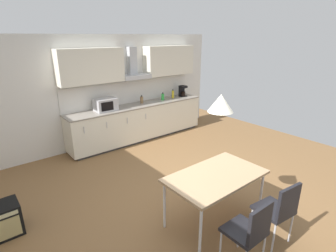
{
  "coord_description": "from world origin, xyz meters",
  "views": [
    {
      "loc": [
        -2.5,
        -2.76,
        2.51
      ],
      "look_at": [
        0.26,
        0.65,
        1.0
      ],
      "focal_mm": 28.0,
      "sensor_mm": 36.0,
      "label": 1
    }
  ],
  "objects_px": {
    "microwave": "(106,105)",
    "coffee_maker": "(182,91)",
    "dining_table": "(216,178)",
    "chair_near_left": "(251,229)",
    "pendant_lamp": "(221,103)",
    "bottle_brown": "(142,100)",
    "bottle_yellow": "(173,94)",
    "bottle_green": "(163,97)",
    "chair_near_right": "(280,207)"
  },
  "relations": [
    {
      "from": "microwave",
      "to": "coffee_maker",
      "type": "distance_m",
      "value": 2.36
    },
    {
      "from": "dining_table",
      "to": "chair_near_left",
      "type": "relative_size",
      "value": 1.56
    },
    {
      "from": "chair_near_left",
      "to": "pendant_lamp",
      "type": "distance_m",
      "value": 1.46
    },
    {
      "from": "pendant_lamp",
      "to": "chair_near_left",
      "type": "bearing_deg",
      "value": -111.5
    },
    {
      "from": "bottle_brown",
      "to": "dining_table",
      "type": "xyz_separation_m",
      "value": [
        -1.07,
        -3.41,
        -0.29
      ]
    },
    {
      "from": "coffee_maker",
      "to": "bottle_yellow",
      "type": "bearing_deg",
      "value": 179.28
    },
    {
      "from": "bottle_brown",
      "to": "bottle_yellow",
      "type": "relative_size",
      "value": 0.85
    },
    {
      "from": "microwave",
      "to": "bottle_brown",
      "type": "distance_m",
      "value": 1.02
    },
    {
      "from": "bottle_green",
      "to": "bottle_brown",
      "type": "xyz_separation_m",
      "value": [
        -0.63,
        0.06,
        0.0
      ]
    },
    {
      "from": "pendant_lamp",
      "to": "bottle_brown",
      "type": "bearing_deg",
      "value": 72.53
    },
    {
      "from": "microwave",
      "to": "bottle_yellow",
      "type": "xyz_separation_m",
      "value": [
        2.01,
        0.03,
        -0.04
      ]
    },
    {
      "from": "coffee_maker",
      "to": "bottle_brown",
      "type": "xyz_separation_m",
      "value": [
        -1.34,
        0.04,
        -0.06
      ]
    },
    {
      "from": "chair_near_left",
      "to": "pendant_lamp",
      "type": "relative_size",
      "value": 2.72
    },
    {
      "from": "dining_table",
      "to": "coffee_maker",
      "type": "bearing_deg",
      "value": 54.4
    },
    {
      "from": "microwave",
      "to": "chair_near_right",
      "type": "height_order",
      "value": "microwave"
    },
    {
      "from": "microwave",
      "to": "chair_near_left",
      "type": "bearing_deg",
      "value": -95.04
    },
    {
      "from": "microwave",
      "to": "dining_table",
      "type": "xyz_separation_m",
      "value": [
        -0.06,
        -3.34,
        -0.35
      ]
    },
    {
      "from": "bottle_brown",
      "to": "dining_table",
      "type": "bearing_deg",
      "value": -107.47
    },
    {
      "from": "coffee_maker",
      "to": "bottle_green",
      "type": "relative_size",
      "value": 1.48
    },
    {
      "from": "coffee_maker",
      "to": "bottle_yellow",
      "type": "xyz_separation_m",
      "value": [
        -0.34,
        0.0,
        -0.05
      ]
    },
    {
      "from": "coffee_maker",
      "to": "pendant_lamp",
      "type": "xyz_separation_m",
      "value": [
        -2.41,
        -3.37,
        0.69
      ]
    },
    {
      "from": "coffee_maker",
      "to": "bottle_brown",
      "type": "bearing_deg",
      "value": 178.49
    },
    {
      "from": "dining_table",
      "to": "chair_near_left",
      "type": "distance_m",
      "value": 0.85
    },
    {
      "from": "bottle_yellow",
      "to": "dining_table",
      "type": "bearing_deg",
      "value": -121.52
    },
    {
      "from": "coffee_maker",
      "to": "chair_near_right",
      "type": "bearing_deg",
      "value": -117.04
    },
    {
      "from": "bottle_brown",
      "to": "chair_near_right",
      "type": "distance_m",
      "value": 4.28
    },
    {
      "from": "bottle_green",
      "to": "bottle_yellow",
      "type": "distance_m",
      "value": 0.37
    },
    {
      "from": "microwave",
      "to": "coffee_maker",
      "type": "bearing_deg",
      "value": 0.64
    },
    {
      "from": "bottle_green",
      "to": "bottle_brown",
      "type": "bearing_deg",
      "value": 174.69
    },
    {
      "from": "microwave",
      "to": "chair_near_right",
      "type": "bearing_deg",
      "value": -86.69
    },
    {
      "from": "coffee_maker",
      "to": "chair_near_right",
      "type": "xyz_separation_m",
      "value": [
        -2.12,
        -4.15,
        -0.52
      ]
    },
    {
      "from": "bottle_yellow",
      "to": "chair_near_left",
      "type": "bearing_deg",
      "value": -119.78
    },
    {
      "from": "chair_near_right",
      "to": "pendant_lamp",
      "type": "relative_size",
      "value": 2.72
    },
    {
      "from": "bottle_yellow",
      "to": "chair_near_left",
      "type": "distance_m",
      "value": 4.81
    },
    {
      "from": "bottle_brown",
      "to": "microwave",
      "type": "bearing_deg",
      "value": -176.52
    },
    {
      "from": "microwave",
      "to": "bottle_yellow",
      "type": "relative_size",
      "value": 1.99
    },
    {
      "from": "bottle_yellow",
      "to": "coffee_maker",
      "type": "bearing_deg",
      "value": -0.72
    },
    {
      "from": "dining_table",
      "to": "pendant_lamp",
      "type": "bearing_deg",
      "value": 84.64
    },
    {
      "from": "microwave",
      "to": "coffee_maker",
      "type": "height_order",
      "value": "coffee_maker"
    },
    {
      "from": "microwave",
      "to": "bottle_yellow",
      "type": "distance_m",
      "value": 2.01
    },
    {
      "from": "chair_near_right",
      "to": "bottle_yellow",
      "type": "bearing_deg",
      "value": 66.86
    },
    {
      "from": "chair_near_left",
      "to": "chair_near_right",
      "type": "bearing_deg",
      "value": 0.05
    },
    {
      "from": "microwave",
      "to": "chair_near_right",
      "type": "relative_size",
      "value": 0.55
    },
    {
      "from": "microwave",
      "to": "bottle_green",
      "type": "distance_m",
      "value": 1.64
    },
    {
      "from": "chair_near_right",
      "to": "bottle_brown",
      "type": "bearing_deg",
      "value": 79.49
    },
    {
      "from": "coffee_maker",
      "to": "chair_near_left",
      "type": "distance_m",
      "value": 4.99
    },
    {
      "from": "bottle_yellow",
      "to": "dining_table",
      "type": "relative_size",
      "value": 0.18
    },
    {
      "from": "microwave",
      "to": "pendant_lamp",
      "type": "distance_m",
      "value": 3.42
    },
    {
      "from": "bottle_yellow",
      "to": "chair_near_right",
      "type": "height_order",
      "value": "bottle_yellow"
    },
    {
      "from": "chair_near_left",
      "to": "microwave",
      "type": "bearing_deg",
      "value": 84.96
    }
  ]
}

